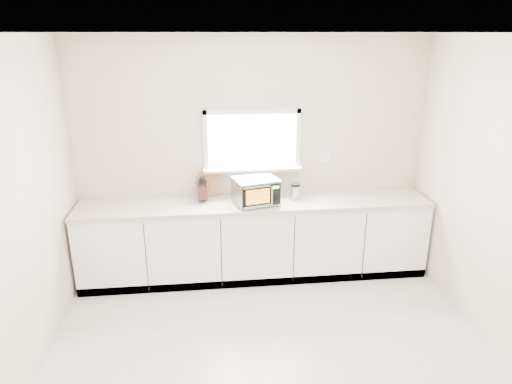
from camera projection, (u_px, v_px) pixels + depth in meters
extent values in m
plane|color=beige|center=(277.00, 374.00, 3.81)|extent=(4.00, 4.00, 0.00)
cube|color=beige|center=(252.00, 157.00, 5.24)|extent=(4.00, 0.02, 2.70)
cube|color=white|center=(252.00, 140.00, 5.16)|extent=(1.00, 0.02, 0.60)
cube|color=white|center=(253.00, 169.00, 5.21)|extent=(1.12, 0.16, 0.03)
cube|color=white|center=(252.00, 112.00, 5.04)|extent=(1.10, 0.04, 0.05)
cube|color=white|center=(252.00, 168.00, 5.25)|extent=(1.10, 0.04, 0.05)
cube|color=white|center=(206.00, 142.00, 5.09)|extent=(0.05, 0.04, 0.70)
cube|color=white|center=(298.00, 139.00, 5.20)|extent=(0.05, 0.04, 0.70)
cube|color=white|center=(324.00, 158.00, 5.33)|extent=(0.12, 0.01, 0.12)
cube|color=white|center=(255.00, 240.00, 5.26)|extent=(3.92, 0.60, 0.88)
cube|color=#C0B69F|center=(255.00, 203.00, 5.10)|extent=(3.92, 0.64, 0.04)
cylinder|color=black|center=(244.00, 210.00, 4.84)|extent=(0.02, 0.02, 0.01)
cylinder|color=black|center=(236.00, 201.00, 5.08)|extent=(0.02, 0.02, 0.01)
cylinder|color=black|center=(276.00, 205.00, 4.97)|extent=(0.02, 0.02, 0.01)
cylinder|color=black|center=(267.00, 197.00, 5.20)|extent=(0.02, 0.02, 0.01)
cube|color=#B8BBC0|center=(256.00, 191.00, 4.97)|extent=(0.52, 0.44, 0.27)
cube|color=black|center=(262.00, 196.00, 4.82)|extent=(0.42, 0.12, 0.24)
cube|color=orange|center=(258.00, 197.00, 4.80)|extent=(0.26, 0.07, 0.16)
cylinder|color=silver|center=(272.00, 196.00, 4.83)|extent=(0.02, 0.02, 0.21)
cube|color=black|center=(275.00, 194.00, 4.87)|extent=(0.11, 0.03, 0.23)
cube|color=#19FF33|center=(276.00, 187.00, 4.83)|extent=(0.07, 0.02, 0.03)
cube|color=silver|center=(256.00, 179.00, 4.93)|extent=(0.52, 0.44, 0.01)
cube|color=#422417|center=(202.00, 190.00, 5.08)|extent=(0.11, 0.22, 0.25)
cube|color=black|center=(200.00, 183.00, 4.99)|extent=(0.02, 0.04, 0.09)
cube|color=black|center=(202.00, 182.00, 4.99)|extent=(0.02, 0.04, 0.09)
cube|color=black|center=(205.00, 183.00, 5.00)|extent=(0.02, 0.04, 0.09)
cube|color=black|center=(201.00, 180.00, 4.98)|extent=(0.02, 0.04, 0.09)
cube|color=black|center=(204.00, 180.00, 4.99)|extent=(0.02, 0.04, 0.09)
cylinder|color=#AA6C42|center=(210.00, 182.00, 5.22)|extent=(0.32, 0.08, 0.32)
cylinder|color=#B8BBC0|center=(295.00, 193.00, 5.14)|extent=(0.13, 0.13, 0.16)
cylinder|color=black|center=(295.00, 184.00, 5.11)|extent=(0.13, 0.13, 0.04)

